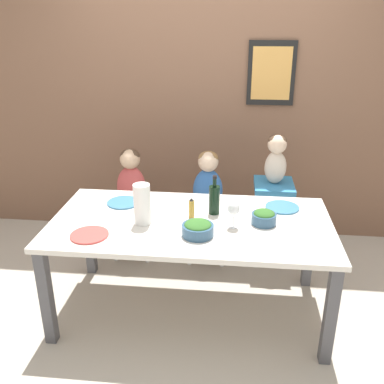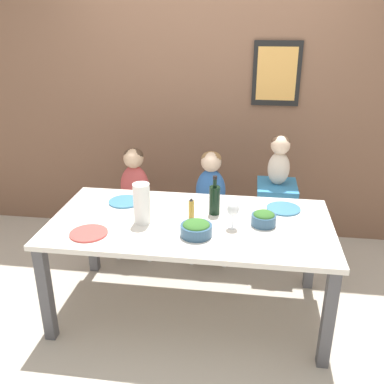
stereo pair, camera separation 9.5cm
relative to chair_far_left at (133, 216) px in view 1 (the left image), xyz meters
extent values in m
plane|color=#BCB2A3|center=(0.59, -0.76, -0.37)|extent=(14.00, 14.00, 0.00)
cube|color=brown|center=(0.59, 0.58, 0.98)|extent=(10.00, 0.06, 2.70)
cube|color=black|center=(1.16, 0.53, 1.17)|extent=(0.41, 0.02, 0.54)
cube|color=gold|center=(1.16, 0.52, 1.17)|extent=(0.33, 0.00, 0.45)
cube|color=silver|center=(0.59, -0.76, 0.34)|extent=(1.89, 0.96, 0.03)
cube|color=#4C4C51|center=(-0.29, -1.18, -0.03)|extent=(0.07, 0.07, 0.69)
cube|color=#4C4C51|center=(1.48, -1.18, -0.03)|extent=(0.07, 0.07, 0.69)
cube|color=#4C4C51|center=(-0.29, -0.34, -0.03)|extent=(0.07, 0.07, 0.69)
cube|color=#4C4C51|center=(1.48, -0.34, -0.03)|extent=(0.07, 0.07, 0.69)
cylinder|color=silver|center=(-0.14, -0.14, -0.18)|extent=(0.04, 0.04, 0.39)
cylinder|color=silver|center=(0.14, -0.14, -0.18)|extent=(0.04, 0.04, 0.39)
cylinder|color=silver|center=(-0.14, 0.14, -0.18)|extent=(0.04, 0.04, 0.39)
cylinder|color=silver|center=(0.14, 0.14, -0.18)|extent=(0.04, 0.04, 0.39)
cube|color=#2D2D33|center=(0.00, 0.00, 0.04)|extent=(0.38, 0.44, 0.05)
cylinder|color=silver|center=(0.51, -0.14, -0.18)|extent=(0.04, 0.04, 0.39)
cylinder|color=silver|center=(0.80, -0.14, -0.18)|extent=(0.04, 0.04, 0.39)
cylinder|color=silver|center=(0.51, 0.14, -0.18)|extent=(0.04, 0.04, 0.39)
cylinder|color=silver|center=(0.80, 0.14, -0.18)|extent=(0.04, 0.04, 0.39)
cube|color=#2D2D33|center=(0.65, 0.00, 0.04)|extent=(0.38, 0.44, 0.05)
cylinder|color=silver|center=(1.08, -0.12, -0.03)|extent=(0.04, 0.04, 0.68)
cylinder|color=silver|center=(1.32, -0.12, -0.03)|extent=(0.04, 0.04, 0.68)
cylinder|color=silver|center=(1.08, 0.12, -0.03)|extent=(0.04, 0.04, 0.68)
cylinder|color=silver|center=(1.32, 0.12, -0.03)|extent=(0.04, 0.04, 0.68)
cube|color=teal|center=(1.20, 0.00, 0.33)|extent=(0.32, 0.37, 0.05)
ellipsoid|color=#C64C4C|center=(0.00, 0.00, 0.26)|extent=(0.25, 0.18, 0.39)
sphere|color=#D6AD89|center=(0.00, 0.00, 0.52)|extent=(0.17, 0.17, 0.17)
ellipsoid|color=#473323|center=(0.00, 0.01, 0.55)|extent=(0.17, 0.16, 0.12)
ellipsoid|color=#3366B2|center=(0.65, 0.00, 0.26)|extent=(0.25, 0.18, 0.39)
sphere|color=beige|center=(0.65, 0.00, 0.52)|extent=(0.17, 0.17, 0.17)
ellipsoid|color=olive|center=(0.65, 0.01, 0.55)|extent=(0.17, 0.16, 0.12)
ellipsoid|color=beige|center=(1.20, 0.00, 0.49)|extent=(0.18, 0.12, 0.27)
sphere|color=beige|center=(1.20, 0.00, 0.69)|extent=(0.15, 0.15, 0.15)
ellipsoid|color=#473323|center=(1.20, 0.01, 0.71)|extent=(0.15, 0.14, 0.11)
cylinder|color=black|center=(0.74, -0.62, 0.45)|extent=(0.07, 0.07, 0.20)
cylinder|color=black|center=(0.74, -0.62, 0.59)|extent=(0.03, 0.03, 0.08)
cylinder|color=black|center=(0.74, -0.62, 0.62)|extent=(0.03, 0.03, 0.02)
cylinder|color=white|center=(0.28, -0.82, 0.49)|extent=(0.11, 0.11, 0.28)
cylinder|color=white|center=(0.88, -0.82, 0.35)|extent=(0.06, 0.06, 0.00)
cylinder|color=white|center=(0.88, -0.82, 0.40)|extent=(0.01, 0.01, 0.08)
ellipsoid|color=white|center=(0.88, -0.82, 0.49)|extent=(0.08, 0.08, 0.10)
cylinder|color=#335675|center=(0.66, -0.96, 0.39)|extent=(0.20, 0.20, 0.07)
ellipsoid|color=#336628|center=(0.66, -0.96, 0.43)|extent=(0.17, 0.17, 0.05)
cylinder|color=#335675|center=(1.08, -0.75, 0.39)|extent=(0.16, 0.16, 0.07)
ellipsoid|color=#336628|center=(1.08, -0.75, 0.43)|extent=(0.14, 0.14, 0.05)
cylinder|color=#D14C47|center=(-0.02, -1.03, 0.36)|extent=(0.24, 0.24, 0.01)
cylinder|color=teal|center=(0.07, -0.52, 0.36)|extent=(0.24, 0.24, 0.01)
cylinder|color=teal|center=(1.22, -0.48, 0.36)|extent=(0.24, 0.24, 0.01)
cylinder|color=#BC8E33|center=(0.59, -0.71, 0.42)|extent=(0.04, 0.04, 0.13)
cone|color=black|center=(0.59, -0.71, 0.49)|extent=(0.03, 0.03, 0.02)
camera|label=1|loc=(0.87, -3.33, 1.63)|focal=40.00mm
camera|label=2|loc=(0.96, -3.31, 1.63)|focal=40.00mm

